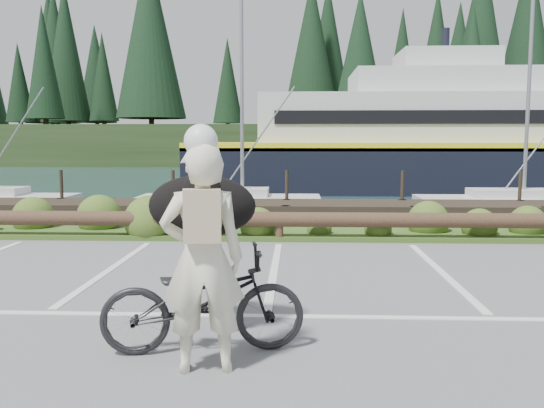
# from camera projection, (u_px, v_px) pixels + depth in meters

# --- Properties ---
(ground) EXTENTS (72.00, 72.00, 0.00)m
(ground) POSITION_uv_depth(u_px,v_px,m) (268.00, 306.00, 7.09)
(ground) COLOR #5D5D5F
(harbor_backdrop) EXTENTS (170.00, 160.00, 30.00)m
(harbor_backdrop) POSITION_uv_depth(u_px,v_px,m) (297.00, 154.00, 84.99)
(harbor_backdrop) COLOR #1B3741
(harbor_backdrop) RESTS_ON ground
(vegetation_strip) EXTENTS (34.00, 1.60, 0.10)m
(vegetation_strip) POSITION_uv_depth(u_px,v_px,m) (280.00, 233.00, 12.34)
(vegetation_strip) COLOR #3D5B21
(vegetation_strip) RESTS_ON ground
(log_rail) EXTENTS (32.00, 0.30, 0.60)m
(log_rail) POSITION_uv_depth(u_px,v_px,m) (279.00, 241.00, 11.65)
(log_rail) COLOR #443021
(log_rail) RESTS_ON ground
(bicycle) EXTENTS (2.03, 0.99, 1.02)m
(bicycle) POSITION_uv_depth(u_px,v_px,m) (203.00, 300.00, 5.51)
(bicycle) COLOR black
(bicycle) RESTS_ON ground
(cyclist) EXTENTS (0.80, 0.60, 2.01)m
(cyclist) POSITION_uv_depth(u_px,v_px,m) (203.00, 259.00, 5.01)
(cyclist) COLOR beige
(cyclist) RESTS_ON ground
(dog) EXTENTS (0.73, 1.21, 0.66)m
(dog) POSITION_uv_depth(u_px,v_px,m) (202.00, 206.00, 6.04)
(dog) COLOR black
(dog) RESTS_ON bicycle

